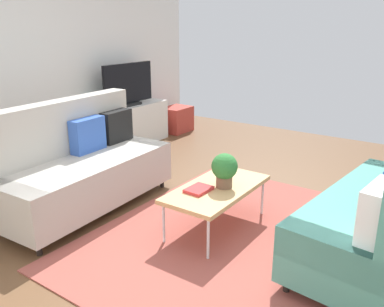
{
  "coord_description": "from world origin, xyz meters",
  "views": [
    {
      "loc": [
        -3.0,
        -1.9,
        1.85
      ],
      "look_at": [
        0.04,
        0.23,
        0.65
      ],
      "focal_mm": 37.8,
      "sensor_mm": 36.0,
      "label": 1
    }
  ],
  "objects_px": {
    "storage_trunk": "(177,119)",
    "vase_0": "(97,105)",
    "potted_plant": "(224,169)",
    "coffee_table": "(217,190)",
    "tv_console": "(129,125)",
    "couch_beige": "(80,166)",
    "table_book_0": "(199,189)",
    "tv": "(128,85)",
    "bottle_0": "(111,103)"
  },
  "relations": [
    {
      "from": "storage_trunk",
      "to": "vase_0",
      "type": "xyz_separation_m",
      "value": [
        -1.68,
        0.15,
        0.5
      ]
    },
    {
      "from": "storage_trunk",
      "to": "potted_plant",
      "type": "height_order",
      "value": "potted_plant"
    },
    {
      "from": "coffee_table",
      "to": "tv_console",
      "type": "distance_m",
      "value": 3.01
    },
    {
      "from": "tv_console",
      "to": "vase_0",
      "type": "distance_m",
      "value": 0.71
    },
    {
      "from": "couch_beige",
      "to": "storage_trunk",
      "type": "relative_size",
      "value": 3.73
    },
    {
      "from": "table_book_0",
      "to": "tv",
      "type": "bearing_deg",
      "value": 55.02
    },
    {
      "from": "tv_console",
      "to": "bottle_0",
      "type": "relative_size",
      "value": 7.2
    },
    {
      "from": "couch_beige",
      "to": "vase_0",
      "type": "relative_size",
      "value": 11.67
    },
    {
      "from": "storage_trunk",
      "to": "bottle_0",
      "type": "distance_m",
      "value": 1.58
    },
    {
      "from": "coffee_table",
      "to": "table_book_0",
      "type": "height_order",
      "value": "table_book_0"
    },
    {
      "from": "coffee_table",
      "to": "bottle_0",
      "type": "height_order",
      "value": "bottle_0"
    },
    {
      "from": "tv_console",
      "to": "table_book_0",
      "type": "distance_m",
      "value": 3.03
    },
    {
      "from": "vase_0",
      "to": "bottle_0",
      "type": "distance_m",
      "value": 0.21
    },
    {
      "from": "table_book_0",
      "to": "bottle_0",
      "type": "height_order",
      "value": "bottle_0"
    },
    {
      "from": "potted_plant",
      "to": "bottle_0",
      "type": "height_order",
      "value": "bottle_0"
    },
    {
      "from": "couch_beige",
      "to": "storage_trunk",
      "type": "distance_m",
      "value": 3.23
    },
    {
      "from": "coffee_table",
      "to": "vase_0",
      "type": "xyz_separation_m",
      "value": [
        0.97,
        2.63,
        0.33
      ]
    },
    {
      "from": "storage_trunk",
      "to": "couch_beige",
      "type": "bearing_deg",
      "value": -160.9
    },
    {
      "from": "tv",
      "to": "bottle_0",
      "type": "height_order",
      "value": "tv"
    },
    {
      "from": "bottle_0",
      "to": "couch_beige",
      "type": "bearing_deg",
      "value": -144.34
    },
    {
      "from": "coffee_table",
      "to": "storage_trunk",
      "type": "relative_size",
      "value": 2.12
    },
    {
      "from": "coffee_table",
      "to": "vase_0",
      "type": "bearing_deg",
      "value": 69.64
    },
    {
      "from": "storage_trunk",
      "to": "table_book_0",
      "type": "height_order",
      "value": "table_book_0"
    },
    {
      "from": "coffee_table",
      "to": "table_book_0",
      "type": "xyz_separation_m",
      "value": [
        -0.18,
        0.08,
        0.04
      ]
    },
    {
      "from": "tv_console",
      "to": "vase_0",
      "type": "bearing_deg",
      "value": 175.07
    },
    {
      "from": "vase_0",
      "to": "bottle_0",
      "type": "bearing_deg",
      "value": -25.28
    },
    {
      "from": "storage_trunk",
      "to": "bottle_0",
      "type": "height_order",
      "value": "bottle_0"
    },
    {
      "from": "couch_beige",
      "to": "bottle_0",
      "type": "distance_m",
      "value": 1.93
    },
    {
      "from": "tv_console",
      "to": "vase_0",
      "type": "relative_size",
      "value": 8.41
    },
    {
      "from": "tv_console",
      "to": "potted_plant",
      "type": "bearing_deg",
      "value": -120.03
    },
    {
      "from": "bottle_0",
      "to": "coffee_table",
      "type": "bearing_deg",
      "value": -114.67
    },
    {
      "from": "table_book_0",
      "to": "vase_0",
      "type": "bearing_deg",
      "value": 65.67
    },
    {
      "from": "coffee_table",
      "to": "tv_console",
      "type": "xyz_separation_m",
      "value": [
        1.55,
        2.58,
        -0.07
      ]
    },
    {
      "from": "tv_console",
      "to": "storage_trunk",
      "type": "height_order",
      "value": "tv_console"
    },
    {
      "from": "tv_console",
      "to": "bottle_0",
      "type": "bearing_deg",
      "value": -174.14
    },
    {
      "from": "storage_trunk",
      "to": "bottle_0",
      "type": "xyz_separation_m",
      "value": [
        -1.49,
        0.06,
        0.52
      ]
    },
    {
      "from": "couch_beige",
      "to": "coffee_table",
      "type": "bearing_deg",
      "value": 102.16
    },
    {
      "from": "couch_beige",
      "to": "coffee_table",
      "type": "xyz_separation_m",
      "value": [
        0.39,
        -1.42,
        -0.05
      ]
    },
    {
      "from": "coffee_table",
      "to": "tv_console",
      "type": "height_order",
      "value": "tv_console"
    },
    {
      "from": "couch_beige",
      "to": "tv_console",
      "type": "height_order",
      "value": "couch_beige"
    },
    {
      "from": "coffee_table",
      "to": "potted_plant",
      "type": "bearing_deg",
      "value": -59.4
    },
    {
      "from": "couch_beige",
      "to": "tv",
      "type": "height_order",
      "value": "tv"
    },
    {
      "from": "bottle_0",
      "to": "potted_plant",
      "type": "bearing_deg",
      "value": -113.6
    },
    {
      "from": "tv_console",
      "to": "potted_plant",
      "type": "distance_m",
      "value": 3.05
    },
    {
      "from": "coffee_table",
      "to": "bottle_0",
      "type": "xyz_separation_m",
      "value": [
        1.16,
        2.54,
        0.34
      ]
    },
    {
      "from": "potted_plant",
      "to": "coffee_table",
      "type": "bearing_deg",
      "value": 120.6
    },
    {
      "from": "couch_beige",
      "to": "vase_0",
      "type": "height_order",
      "value": "couch_beige"
    },
    {
      "from": "couch_beige",
      "to": "coffee_table",
      "type": "distance_m",
      "value": 1.47
    },
    {
      "from": "bottle_0",
      "to": "table_book_0",
      "type": "bearing_deg",
      "value": -118.66
    },
    {
      "from": "coffee_table",
      "to": "table_book_0",
      "type": "distance_m",
      "value": 0.2
    }
  ]
}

